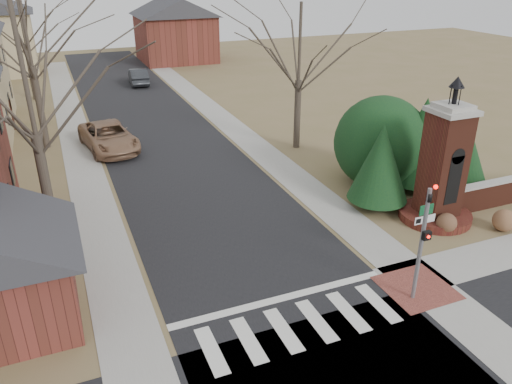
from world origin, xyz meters
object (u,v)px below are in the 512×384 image
traffic_signal_pole (423,234)px  sign_post (424,224)px  pickup_truck (109,137)px  distant_car (138,76)px  brick_gate_monument (442,175)px

traffic_signal_pole → sign_post: 2.02m
traffic_signal_pole → pickup_truck: 21.04m
traffic_signal_pole → distant_car: 36.90m
traffic_signal_pole → distant_car: size_ratio=0.99×
sign_post → brick_gate_monument: size_ratio=0.42×
traffic_signal_pole → brick_gate_monument: size_ratio=0.69×
traffic_signal_pole → distant_car: (-2.70, 36.75, -1.84)m
pickup_truck → distant_car: 17.97m
traffic_signal_pole → pickup_truck: size_ratio=0.77×
distant_car → brick_gate_monument: bearing=107.2°
traffic_signal_pole → brick_gate_monument: brick_gate_monument is taller
traffic_signal_pole → distant_car: bearing=94.2°
pickup_truck → distant_car: bearing=66.0°
sign_post → brick_gate_monument: (3.41, 3.01, 0.22)m
traffic_signal_pole → sign_post: size_ratio=1.64×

